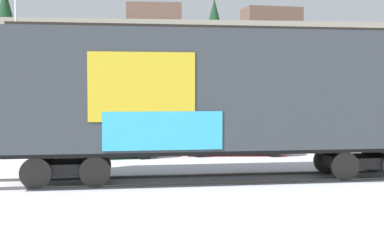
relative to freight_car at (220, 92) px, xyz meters
name	(u,v)px	position (x,y,z in m)	size (l,w,h in m)	color
ground_plane	(194,180)	(-0.81, 0.00, -2.80)	(260.00, 260.00, 0.00)	silver
track	(221,179)	(0.04, 0.00, -2.76)	(60.01, 4.59, 0.08)	#4C4742
freight_car	(220,92)	(0.00, 0.00, 0.00)	(13.79, 3.66, 4.90)	#33383D
flagpole	(15,23)	(-8.55, 9.92, 3.30)	(0.62, 1.44, 9.73)	silver
hillside	(151,73)	(-0.84, 60.81, 2.37)	(128.91, 43.48, 14.79)	gray
parked_car_green	(102,138)	(-4.12, 5.73, -1.97)	(4.90, 2.46, 1.66)	#1E5933
parked_car_red	(233,136)	(1.57, 6.24, -1.97)	(4.85, 2.17, 1.59)	#B21E1E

